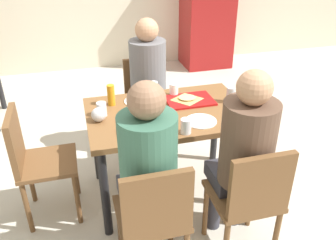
{
  "coord_description": "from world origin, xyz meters",
  "views": [
    {
      "loc": [
        -0.61,
        -2.22,
        1.92
      ],
      "look_at": [
        0.0,
        0.0,
        0.67
      ],
      "focal_mm": 37.85,
      "sensor_mm": 36.0,
      "label": 1
    }
  ],
  "objects_px": {
    "chair_near_left": "(154,216)",
    "chair_near_right": "(250,197)",
    "pizza_slice_a": "(144,120)",
    "chair_left_end": "(34,158)",
    "plastic_cup_c": "(102,109)",
    "condiment_bottle": "(111,95)",
    "foil_bundle": "(99,115)",
    "person_in_red": "(147,165)",
    "paper_plate_center": "(139,101)",
    "soda_can": "(231,95)",
    "plastic_cup_a": "(154,88)",
    "drink_fridge": "(208,3)",
    "person_far_side": "(149,78)",
    "main_table": "(168,123)",
    "tray_red_far": "(190,100)",
    "plastic_cup_b": "(186,126)",
    "tray_red_near": "(144,122)",
    "pizza_slice_b": "(187,98)",
    "person_in_brown_jacket": "(243,150)",
    "pizza_slice_c": "(142,99)",
    "paper_plate_near_edge": "(201,121)",
    "plastic_cup_d": "(174,90)",
    "chair_far_side": "(146,97)"
  },
  "relations": [
    {
      "from": "chair_left_end",
      "to": "plastic_cup_c",
      "type": "bearing_deg",
      "value": 6.67
    },
    {
      "from": "chair_left_end",
      "to": "foil_bundle",
      "type": "bearing_deg",
      "value": -2.37
    },
    {
      "from": "chair_left_end",
      "to": "person_in_red",
      "type": "distance_m",
      "value": 0.96
    },
    {
      "from": "person_in_red",
      "to": "pizza_slice_c",
      "type": "distance_m",
      "value": 0.87
    },
    {
      "from": "main_table",
      "to": "person_in_red",
      "type": "xyz_separation_m",
      "value": [
        -0.29,
        -0.63,
        0.11
      ]
    },
    {
      "from": "chair_near_right",
      "to": "tray_red_far",
      "type": "distance_m",
      "value": 0.93
    },
    {
      "from": "pizza_slice_c",
      "to": "soda_can",
      "type": "distance_m",
      "value": 0.68
    },
    {
      "from": "tray_red_near",
      "to": "pizza_slice_b",
      "type": "xyz_separation_m",
      "value": [
        0.39,
        0.26,
        0.02
      ]
    },
    {
      "from": "chair_near_right",
      "to": "pizza_slice_a",
      "type": "height_order",
      "value": "chair_near_right"
    },
    {
      "from": "chair_far_side",
      "to": "paper_plate_center",
      "type": "relative_size",
      "value": 3.94
    },
    {
      "from": "chair_left_end",
      "to": "foil_bundle",
      "type": "relative_size",
      "value": 8.66
    },
    {
      "from": "chair_near_left",
      "to": "soda_can",
      "type": "bearing_deg",
      "value": 44.93
    },
    {
      "from": "chair_near_right",
      "to": "plastic_cup_d",
      "type": "height_order",
      "value": "chair_near_right"
    },
    {
      "from": "tray_red_far",
      "to": "pizza_slice_a",
      "type": "xyz_separation_m",
      "value": [
        -0.41,
        -0.25,
        0.02
      ]
    },
    {
      "from": "tray_red_far",
      "to": "drink_fridge",
      "type": "bearing_deg",
      "value": 66.6
    },
    {
      "from": "plastic_cup_b",
      "to": "condiment_bottle",
      "type": "bearing_deg",
      "value": 127.01
    },
    {
      "from": "tray_red_far",
      "to": "chair_near_left",
      "type": "bearing_deg",
      "value": -119.33
    },
    {
      "from": "paper_plate_center",
      "to": "pizza_slice_a",
      "type": "distance_m",
      "value": 0.35
    },
    {
      "from": "pizza_slice_a",
      "to": "drink_fridge",
      "type": "distance_m",
      "value": 3.39
    },
    {
      "from": "paper_plate_center",
      "to": "plastic_cup_a",
      "type": "distance_m",
      "value": 0.19
    },
    {
      "from": "foil_bundle",
      "to": "person_in_brown_jacket",
      "type": "bearing_deg",
      "value": -37.67
    },
    {
      "from": "chair_near_right",
      "to": "pizza_slice_c",
      "type": "distance_m",
      "value": 1.12
    },
    {
      "from": "person_in_red",
      "to": "drink_fridge",
      "type": "xyz_separation_m",
      "value": [
        1.68,
        3.48,
        0.19
      ]
    },
    {
      "from": "pizza_slice_c",
      "to": "plastic_cup_d",
      "type": "distance_m",
      "value": 0.27
    },
    {
      "from": "plastic_cup_a",
      "to": "pizza_slice_a",
      "type": "bearing_deg",
      "value": -110.65
    },
    {
      "from": "condiment_bottle",
      "to": "plastic_cup_b",
      "type": "bearing_deg",
      "value": -52.99
    },
    {
      "from": "main_table",
      "to": "chair_near_right",
      "type": "distance_m",
      "value": 0.84
    },
    {
      "from": "paper_plate_near_edge",
      "to": "foil_bundle",
      "type": "height_order",
      "value": "foil_bundle"
    },
    {
      "from": "chair_near_left",
      "to": "chair_near_right",
      "type": "height_order",
      "value": "same"
    },
    {
      "from": "chair_near_left",
      "to": "paper_plate_center",
      "type": "height_order",
      "value": "chair_near_left"
    },
    {
      "from": "chair_far_side",
      "to": "foil_bundle",
      "type": "height_order",
      "value": "chair_far_side"
    },
    {
      "from": "paper_plate_near_edge",
      "to": "plastic_cup_a",
      "type": "xyz_separation_m",
      "value": [
        -0.21,
        0.55,
        0.05
      ]
    },
    {
      "from": "pizza_slice_c",
      "to": "plastic_cup_c",
      "type": "relative_size",
      "value": 1.88
    },
    {
      "from": "plastic_cup_a",
      "to": "plastic_cup_d",
      "type": "height_order",
      "value": "same"
    },
    {
      "from": "pizza_slice_c",
      "to": "condiment_bottle",
      "type": "xyz_separation_m",
      "value": [
        -0.24,
        -0.01,
        0.06
      ]
    },
    {
      "from": "plastic_cup_d",
      "to": "person_in_brown_jacket",
      "type": "bearing_deg",
      "value": -78.74
    },
    {
      "from": "pizza_slice_b",
      "to": "foil_bundle",
      "type": "distance_m",
      "value": 0.7
    },
    {
      "from": "person_far_side",
      "to": "soda_can",
      "type": "bearing_deg",
      "value": -50.81
    },
    {
      "from": "person_in_red",
      "to": "paper_plate_center",
      "type": "relative_size",
      "value": 5.8
    },
    {
      "from": "person_far_side",
      "to": "plastic_cup_a",
      "type": "distance_m",
      "value": 0.31
    },
    {
      "from": "tray_red_far",
      "to": "plastic_cup_a",
      "type": "relative_size",
      "value": 3.6
    },
    {
      "from": "chair_near_left",
      "to": "tray_red_far",
      "type": "xyz_separation_m",
      "value": [
        0.5,
        0.89,
        0.24
      ]
    },
    {
      "from": "paper_plate_center",
      "to": "paper_plate_near_edge",
      "type": "height_order",
      "value": "same"
    },
    {
      "from": "person_far_side",
      "to": "plastic_cup_a",
      "type": "xyz_separation_m",
      "value": [
        -0.03,
        -0.3,
        0.04
      ]
    },
    {
      "from": "condiment_bottle",
      "to": "foil_bundle",
      "type": "height_order",
      "value": "condiment_bottle"
    },
    {
      "from": "soda_can",
      "to": "drink_fridge",
      "type": "xyz_separation_m",
      "value": [
        0.89,
        2.83,
        0.14
      ]
    },
    {
      "from": "person_in_brown_jacket",
      "to": "pizza_slice_b",
      "type": "relative_size",
      "value": 5.94
    },
    {
      "from": "tray_red_near",
      "to": "main_table",
      "type": "bearing_deg",
      "value": 33.55
    },
    {
      "from": "plastic_cup_b",
      "to": "condiment_bottle",
      "type": "xyz_separation_m",
      "value": [
        -0.41,
        0.55,
        0.03
      ]
    },
    {
      "from": "chair_near_right",
      "to": "drink_fridge",
      "type": "bearing_deg",
      "value": 73.2
    }
  ]
}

